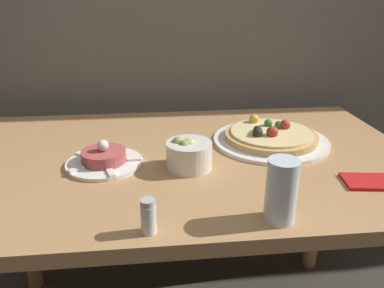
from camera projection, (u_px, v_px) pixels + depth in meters
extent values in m
cube|color=#AD7F51|center=(182.00, 160.00, 1.06)|extent=(1.32, 0.81, 0.03)
cylinder|color=#AD7F51|center=(23.00, 215.00, 1.46)|extent=(0.06, 0.06, 0.69)
cylinder|color=#AD7F51|center=(318.00, 198.00, 1.57)|extent=(0.06, 0.06, 0.69)
cylinder|color=white|center=(270.00, 140.00, 1.14)|extent=(0.35, 0.35, 0.01)
cylinder|color=tan|center=(271.00, 136.00, 1.14)|extent=(0.28, 0.28, 0.02)
cylinder|color=beige|center=(271.00, 132.00, 1.13)|extent=(0.24, 0.24, 0.01)
sphere|color=#B22D23|center=(272.00, 132.00, 1.09)|extent=(0.03, 0.03, 0.03)
sphere|color=gold|center=(254.00, 119.00, 1.21)|extent=(0.03, 0.03, 0.03)
sphere|color=#387F33|center=(268.00, 123.00, 1.17)|extent=(0.03, 0.03, 0.03)
sphere|color=#387F33|center=(279.00, 125.00, 1.16)|extent=(0.03, 0.03, 0.03)
sphere|color=black|center=(258.00, 133.00, 1.09)|extent=(0.03, 0.03, 0.03)
sphere|color=#387F33|center=(257.00, 129.00, 1.13)|extent=(0.02, 0.02, 0.02)
sphere|color=#B22D23|center=(285.00, 125.00, 1.15)|extent=(0.03, 0.03, 0.03)
sphere|color=black|center=(258.00, 131.00, 1.11)|extent=(0.03, 0.03, 0.03)
cylinder|color=white|center=(105.00, 163.00, 0.99)|extent=(0.20, 0.20, 0.01)
cylinder|color=#A84747|center=(104.00, 156.00, 0.98)|extent=(0.12, 0.12, 0.03)
sphere|color=silver|center=(103.00, 145.00, 0.97)|extent=(0.03, 0.03, 0.03)
cube|color=white|center=(135.00, 159.00, 1.00)|extent=(0.04, 0.02, 0.01)
cube|color=white|center=(116.00, 149.00, 1.06)|extent=(0.03, 0.04, 0.01)
cube|color=white|center=(82.00, 154.00, 1.03)|extent=(0.04, 0.04, 0.01)
cube|color=white|center=(76.00, 169.00, 0.94)|extent=(0.04, 0.04, 0.01)
cube|color=white|center=(111.00, 173.00, 0.92)|extent=(0.03, 0.04, 0.01)
cylinder|color=silver|center=(189.00, 155.00, 0.96)|extent=(0.12, 0.12, 0.07)
sphere|color=#8EA34C|center=(178.00, 143.00, 0.96)|extent=(0.04, 0.04, 0.04)
sphere|color=#8EA34C|center=(189.00, 145.00, 0.95)|extent=(0.03, 0.03, 0.03)
sphere|color=#B7BC70|center=(189.00, 145.00, 0.95)|extent=(0.03, 0.03, 0.03)
sphere|color=#8EA34C|center=(183.00, 146.00, 0.95)|extent=(0.03, 0.03, 0.03)
cylinder|color=silver|center=(281.00, 191.00, 0.73)|extent=(0.06, 0.06, 0.13)
cube|color=red|center=(372.00, 182.00, 0.90)|extent=(0.14, 0.10, 0.01)
cylinder|color=silver|center=(148.00, 219.00, 0.71)|extent=(0.03, 0.03, 0.06)
cylinder|color=#B2B2B7|center=(148.00, 202.00, 0.69)|extent=(0.03, 0.03, 0.01)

